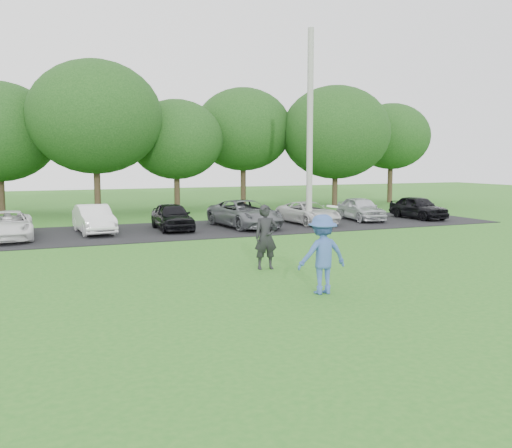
% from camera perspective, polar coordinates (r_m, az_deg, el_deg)
% --- Properties ---
extents(ground, '(100.00, 100.00, 0.00)m').
position_cam_1_polar(ground, '(13.52, 5.89, -7.04)').
color(ground, '#287020').
rests_on(ground, ground).
extents(parking_lot, '(32.00, 6.50, 0.03)m').
position_cam_1_polar(parking_lot, '(25.49, -8.43, -0.64)').
color(parking_lot, black).
rests_on(parking_lot, ground).
extents(utility_pole, '(0.28, 0.28, 9.05)m').
position_cam_1_polar(utility_pole, '(26.65, 5.41, 9.42)').
color(utility_pole, '#A6A6A1').
rests_on(utility_pole, ground).
extents(frisbee_player, '(1.23, 0.74, 2.09)m').
position_cam_1_polar(frisbee_player, '(13.48, 6.65, -3.01)').
color(frisbee_player, '#395AA3').
rests_on(frisbee_player, ground).
extents(camera_bystander, '(0.73, 0.52, 1.86)m').
position_cam_1_polar(camera_bystander, '(16.38, 1.00, -1.31)').
color(camera_bystander, black).
rests_on(camera_bystander, ground).
extents(parked_cars, '(28.62, 5.15, 1.25)m').
position_cam_1_polar(parked_cars, '(25.19, -10.89, 0.61)').
color(parked_cars, '#58131E').
rests_on(parked_cars, parking_lot).
extents(tree_row, '(42.39, 9.85, 8.64)m').
position_cam_1_polar(tree_row, '(35.18, -10.26, 9.26)').
color(tree_row, '#38281C').
rests_on(tree_row, ground).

